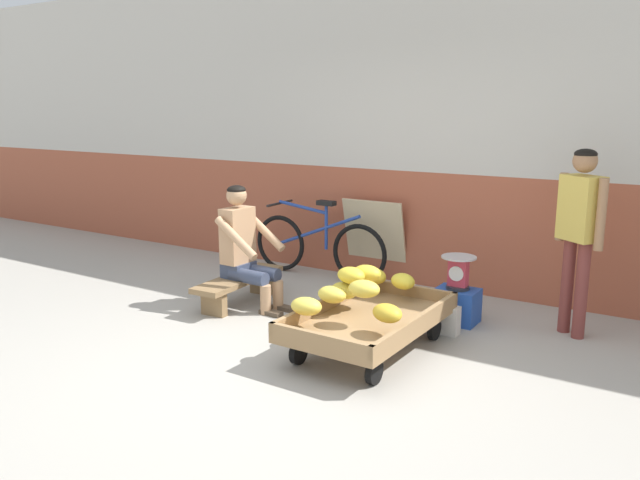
# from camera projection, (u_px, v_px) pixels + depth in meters

# --- Properties ---
(ground_plane) EXTENTS (80.00, 80.00, 0.00)m
(ground_plane) POSITION_uv_depth(u_px,v_px,m) (261.00, 369.00, 4.56)
(ground_plane) COLOR #A39E93
(back_wall) EXTENTS (16.00, 0.30, 3.32)m
(back_wall) POSITION_uv_depth(u_px,v_px,m) (424.00, 125.00, 6.51)
(back_wall) COLOR #A35138
(back_wall) RESTS_ON ground
(banana_cart) EXTENTS (0.86, 1.45, 0.36)m
(banana_cart) POSITION_uv_depth(u_px,v_px,m) (370.00, 321.00, 4.84)
(banana_cart) COLOR #99754C
(banana_cart) RESTS_ON ground
(banana_pile) EXTENTS (0.84, 1.25, 0.26)m
(banana_pile) POSITION_uv_depth(u_px,v_px,m) (359.00, 288.00, 4.92)
(banana_pile) COLOR yellow
(banana_pile) RESTS_ON banana_cart
(low_bench) EXTENTS (0.37, 1.12, 0.27)m
(low_bench) POSITION_uv_depth(u_px,v_px,m) (239.00, 284.00, 6.02)
(low_bench) COLOR olive
(low_bench) RESTS_ON ground
(vendor_seated) EXTENTS (0.69, 0.49, 1.14)m
(vendor_seated) POSITION_uv_depth(u_px,v_px,m) (245.00, 247.00, 5.89)
(vendor_seated) COLOR tan
(vendor_seated) RESTS_ON ground
(plastic_crate) EXTENTS (0.36, 0.28, 0.30)m
(plastic_crate) POSITION_uv_depth(u_px,v_px,m) (457.00, 306.00, 5.52)
(plastic_crate) COLOR #234CA8
(plastic_crate) RESTS_ON ground
(weighing_scale) EXTENTS (0.30, 0.30, 0.29)m
(weighing_scale) POSITION_uv_depth(u_px,v_px,m) (458.00, 272.00, 5.45)
(weighing_scale) COLOR #28282D
(weighing_scale) RESTS_ON plastic_crate
(bicycle_near_left) EXTENTS (1.66, 0.48, 0.86)m
(bicycle_near_left) POSITION_uv_depth(u_px,v_px,m) (318.00, 245.00, 6.96)
(bicycle_near_left) COLOR black
(bicycle_near_left) RESTS_ON ground
(sign_board) EXTENTS (0.70, 0.24, 0.88)m
(sign_board) POSITION_uv_depth(u_px,v_px,m) (375.00, 240.00, 6.84)
(sign_board) COLOR #C6B289
(sign_board) RESTS_ON ground
(customer_adult) EXTENTS (0.41, 0.35, 1.53)m
(customer_adult) POSITION_uv_depth(u_px,v_px,m) (580.00, 222.00, 5.05)
(customer_adult) COLOR brown
(customer_adult) RESTS_ON ground
(shopping_bag) EXTENTS (0.18, 0.12, 0.24)m
(shopping_bag) POSITION_uv_depth(u_px,v_px,m) (448.00, 320.00, 5.23)
(shopping_bag) COLOR silver
(shopping_bag) RESTS_ON ground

